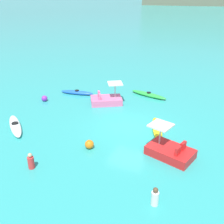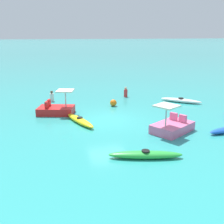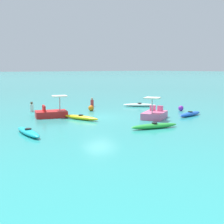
{
  "view_description": "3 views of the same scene",
  "coord_description": "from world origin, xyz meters",
  "px_view_note": "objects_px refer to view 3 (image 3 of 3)",
  "views": [
    {
      "loc": [
        4.64,
        -14.16,
        8.1
      ],
      "look_at": [
        -1.39,
        0.43,
        0.68
      ],
      "focal_mm": 41.3,
      "sensor_mm": 36.0,
      "label": 1
    },
    {
      "loc": [
        4.0,
        15.94,
        5.29
      ],
      "look_at": [
        -0.09,
        0.77,
        0.73
      ],
      "focal_mm": 43.0,
      "sensor_mm": 36.0,
      "label": 2
    },
    {
      "loc": [
        13.09,
        19.19,
        3.82
      ],
      "look_at": [
        -0.65,
        0.77,
        0.43
      ],
      "focal_mm": 47.77,
      "sensor_mm": 36.0,
      "label": 3
    }
  ],
  "objects_px": {
    "kayak_blue": "(190,114)",
    "kayak_cyan": "(28,132)",
    "kayak_white": "(140,105)",
    "kayak_yellow": "(81,117)",
    "pedal_boat_red": "(51,113)",
    "pedal_boat_pink": "(154,114)",
    "buoy_purple": "(181,108)",
    "person_by_kayaks": "(92,102)",
    "kayak_green": "(154,126)",
    "person_near_shore": "(32,107)",
    "buoy_orange": "(91,108)"
  },
  "relations": [
    {
      "from": "pedal_boat_pink",
      "to": "person_by_kayaks",
      "type": "distance_m",
      "value": 9.04
    },
    {
      "from": "kayak_yellow",
      "to": "kayak_white",
      "type": "distance_m",
      "value": 9.18
    },
    {
      "from": "pedal_boat_pink",
      "to": "buoy_orange",
      "type": "bearing_deg",
      "value": -74.97
    },
    {
      "from": "kayak_blue",
      "to": "buoy_purple",
      "type": "bearing_deg",
      "value": -125.04
    },
    {
      "from": "kayak_green",
      "to": "pedal_boat_pink",
      "type": "bearing_deg",
      "value": -134.65
    },
    {
      "from": "kayak_blue",
      "to": "kayak_cyan",
      "type": "bearing_deg",
      "value": -5.18
    },
    {
      "from": "kayak_cyan",
      "to": "person_near_shore",
      "type": "xyz_separation_m",
      "value": [
        -3.72,
        -8.76,
        0.22
      ]
    },
    {
      "from": "person_by_kayaks",
      "to": "kayak_white",
      "type": "bearing_deg",
      "value": 140.62
    },
    {
      "from": "pedal_boat_pink",
      "to": "kayak_cyan",
      "type": "bearing_deg",
      "value": -1.83
    },
    {
      "from": "kayak_blue",
      "to": "pedal_boat_pink",
      "type": "relative_size",
      "value": 1.05
    },
    {
      "from": "kayak_yellow",
      "to": "kayak_cyan",
      "type": "height_order",
      "value": "same"
    },
    {
      "from": "kayak_yellow",
      "to": "buoy_orange",
      "type": "height_order",
      "value": "buoy_orange"
    },
    {
      "from": "kayak_white",
      "to": "buoy_orange",
      "type": "xyz_separation_m",
      "value": [
        5.57,
        -0.31,
        0.09
      ]
    },
    {
      "from": "kayak_green",
      "to": "buoy_orange",
      "type": "bearing_deg",
      "value": -96.37
    },
    {
      "from": "kayak_green",
      "to": "pedal_boat_pink",
      "type": "height_order",
      "value": "pedal_boat_pink"
    },
    {
      "from": "kayak_green",
      "to": "buoy_orange",
      "type": "distance_m",
      "value": 9.1
    },
    {
      "from": "buoy_purple",
      "to": "person_near_shore",
      "type": "distance_m",
      "value": 13.33
    },
    {
      "from": "kayak_yellow",
      "to": "kayak_green",
      "type": "height_order",
      "value": "same"
    },
    {
      "from": "kayak_yellow",
      "to": "buoy_purple",
      "type": "distance_m",
      "value": 9.71
    },
    {
      "from": "pedal_boat_pink",
      "to": "buoy_orange",
      "type": "xyz_separation_m",
      "value": [
        1.69,
        -6.31,
        -0.08
      ]
    },
    {
      "from": "buoy_purple",
      "to": "person_near_shore",
      "type": "bearing_deg",
      "value": -34.6
    },
    {
      "from": "kayak_yellow",
      "to": "kayak_blue",
      "type": "height_order",
      "value": "same"
    },
    {
      "from": "kayak_blue",
      "to": "person_by_kayaks",
      "type": "bearing_deg",
      "value": -73.21
    },
    {
      "from": "buoy_orange",
      "to": "kayak_blue",
      "type": "bearing_deg",
      "value": 124.11
    },
    {
      "from": "pedal_boat_red",
      "to": "buoy_purple",
      "type": "bearing_deg",
      "value": 160.72
    },
    {
      "from": "buoy_purple",
      "to": "person_near_shore",
      "type": "xyz_separation_m",
      "value": [
        10.97,
        -7.57,
        0.15
      ]
    },
    {
      "from": "kayak_green",
      "to": "buoy_purple",
      "type": "bearing_deg",
      "value": -150.6
    },
    {
      "from": "kayak_green",
      "to": "pedal_boat_red",
      "type": "relative_size",
      "value": 1.21
    },
    {
      "from": "pedal_boat_pink",
      "to": "buoy_purple",
      "type": "height_order",
      "value": "pedal_boat_pink"
    },
    {
      "from": "pedal_boat_pink",
      "to": "buoy_orange",
      "type": "height_order",
      "value": "pedal_boat_pink"
    },
    {
      "from": "kayak_white",
      "to": "person_by_kayaks",
      "type": "bearing_deg",
      "value": -39.38
    },
    {
      "from": "kayak_green",
      "to": "person_by_kayaks",
      "type": "xyz_separation_m",
      "value": [
        -2.88,
        -11.77,
        0.22
      ]
    },
    {
      "from": "kayak_cyan",
      "to": "person_by_kayaks",
      "type": "distance_m",
      "value": 13.3
    },
    {
      "from": "kayak_white",
      "to": "kayak_green",
      "type": "relative_size",
      "value": 0.87
    },
    {
      "from": "kayak_white",
      "to": "kayak_cyan",
      "type": "distance_m",
      "value": 14.87
    },
    {
      "from": "pedal_boat_red",
      "to": "person_near_shore",
      "type": "relative_size",
      "value": 3.11
    },
    {
      "from": "person_by_kayaks",
      "to": "pedal_boat_pink",
      "type": "bearing_deg",
      "value": 88.88
    },
    {
      "from": "pedal_boat_pink",
      "to": "buoy_purple",
      "type": "xyz_separation_m",
      "value": [
        -4.83,
        -1.51,
        -0.1
      ]
    },
    {
      "from": "kayak_cyan",
      "to": "kayak_blue",
      "type": "distance_m",
      "value": 13.08
    },
    {
      "from": "person_near_shore",
      "to": "pedal_boat_pink",
      "type": "bearing_deg",
      "value": 124.1
    },
    {
      "from": "kayak_cyan",
      "to": "pedal_boat_red",
      "type": "xyz_separation_m",
      "value": [
        -3.82,
        -4.99,
        0.17
      ]
    },
    {
      "from": "kayak_cyan",
      "to": "pedal_boat_pink",
      "type": "distance_m",
      "value": 9.87
    },
    {
      "from": "pedal_boat_red",
      "to": "buoy_orange",
      "type": "height_order",
      "value": "pedal_boat_red"
    },
    {
      "from": "kayak_yellow",
      "to": "person_near_shore",
      "type": "distance_m",
      "value": 6.31
    },
    {
      "from": "kayak_yellow",
      "to": "buoy_purple",
      "type": "height_order",
      "value": "buoy_purple"
    },
    {
      "from": "person_near_shore",
      "to": "pedal_boat_red",
      "type": "bearing_deg",
      "value": 91.53
    },
    {
      "from": "kayak_yellow",
      "to": "person_near_shore",
      "type": "relative_size",
      "value": 3.68
    },
    {
      "from": "buoy_purple",
      "to": "person_near_shore",
      "type": "relative_size",
      "value": 0.54
    },
    {
      "from": "buoy_orange",
      "to": "person_near_shore",
      "type": "bearing_deg",
      "value": -31.89
    },
    {
      "from": "pedal_boat_pink",
      "to": "person_by_kayaks",
      "type": "height_order",
      "value": "pedal_boat_pink"
    }
  ]
}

